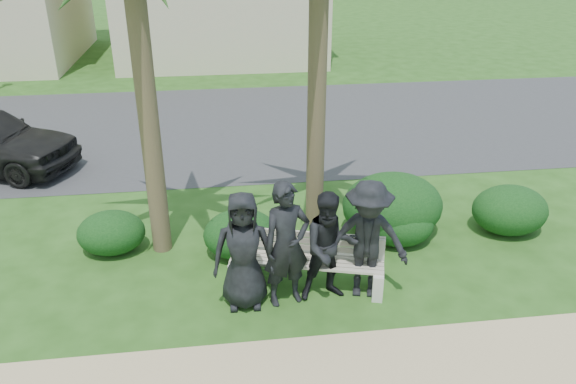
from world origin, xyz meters
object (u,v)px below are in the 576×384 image
object	(u,v)px
man_a	(243,251)
man_c	(330,247)
man_d	(367,240)
park_bench	(306,265)
man_b	(287,245)

from	to	relation	value
man_a	man_c	size ratio (longest dim) A/B	1.05
man_c	man_d	distance (m)	0.56
man_c	man_d	xyz separation A→B (m)	(0.55, 0.00, 0.07)
man_a	man_c	world-z (taller)	man_a
man_a	park_bench	bearing A→B (deg)	21.80
man_c	man_d	bearing A→B (deg)	-3.74
man_b	man_c	distance (m)	0.64
man_a	man_c	bearing A→B (deg)	2.68
man_a	man_b	world-z (taller)	man_b
man_d	man_c	bearing A→B (deg)	-165.48
man_b	man_c	size ratio (longest dim) A/B	1.12
man_b	man_d	distance (m)	1.18
man_a	man_c	distance (m)	1.24
man_c	man_d	world-z (taller)	man_d
park_bench	man_a	distance (m)	1.14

